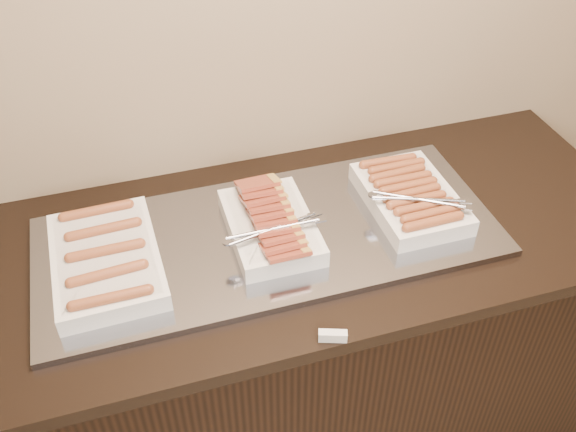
# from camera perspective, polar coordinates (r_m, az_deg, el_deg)

# --- Properties ---
(counter) EXTENTS (2.06, 0.76, 0.90)m
(counter) POSITION_cam_1_polar(r_m,az_deg,el_deg) (2.02, -1.27, -11.47)
(counter) COLOR black
(counter) RESTS_ON ground
(warming_tray) EXTENTS (1.20, 0.50, 0.02)m
(warming_tray) POSITION_cam_1_polar(r_m,az_deg,el_deg) (1.69, -1.66, -1.88)
(warming_tray) COLOR gray
(warming_tray) RESTS_ON counter
(dish_left) EXTENTS (0.26, 0.39, 0.07)m
(dish_left) POSITION_cam_1_polar(r_m,az_deg,el_deg) (1.63, -15.87, -3.72)
(dish_left) COLOR silver
(dish_left) RESTS_ON warming_tray
(dish_center) EXTENTS (0.27, 0.34, 0.10)m
(dish_center) POSITION_cam_1_polar(r_m,az_deg,el_deg) (1.65, -1.53, -0.78)
(dish_center) COLOR silver
(dish_center) RESTS_ON warming_tray
(dish_right) EXTENTS (0.26, 0.34, 0.08)m
(dish_right) POSITION_cam_1_polar(r_m,az_deg,el_deg) (1.77, 10.85, 1.69)
(dish_right) COLOR silver
(dish_right) RESTS_ON warming_tray
(label_holder) EXTENTS (0.07, 0.04, 0.03)m
(label_holder) POSITION_cam_1_polar(r_m,az_deg,el_deg) (1.46, 4.00, -10.59)
(label_holder) COLOR silver
(label_holder) RESTS_ON counter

